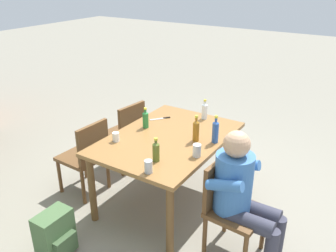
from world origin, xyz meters
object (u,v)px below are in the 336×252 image
object	(u,v)px
cup_steel	(148,167)
cup_glass	(197,150)
cup_white	(116,137)
bottle_green	(146,119)
backpack_by_near_side	(56,234)
table_knife	(162,118)
chair_far_left	(87,154)
dining_table	(168,145)
chair_far_right	(126,132)
bottle_blue	(215,131)
bottle_olive	(156,151)
chair_near_left	(228,203)
backpack_by_far_side	(183,137)
bottle_clear	(205,111)
person_in_white_shirt	(242,191)
bottle_amber	(196,130)

from	to	relation	value
cup_steel	cup_glass	xyz separation A→B (m)	(0.47, -0.21, 0.00)
cup_steel	cup_white	distance (m)	0.69
bottle_green	backpack_by_near_side	xyz separation A→B (m)	(-1.27, 0.08, -0.67)
cup_glass	table_knife	bearing A→B (deg)	53.16
bottle_green	backpack_by_near_side	world-z (taller)	bottle_green
chair_far_left	dining_table	bearing A→B (deg)	-67.43
chair_far_right	bottle_blue	xyz separation A→B (m)	(-0.19, -1.29, 0.41)
table_knife	bottle_olive	bearing A→B (deg)	-149.60
bottle_blue	cup_glass	xyz separation A→B (m)	(-0.35, 0.02, -0.06)
chair_near_left	backpack_by_near_side	distance (m)	1.54
bottle_green	backpack_by_far_side	bearing A→B (deg)	7.72
bottle_clear	backpack_by_far_side	world-z (taller)	bottle_clear
cup_white	bottle_green	bearing A→B (deg)	-7.31
chair_far_right	bottle_clear	bearing A→B (deg)	-72.60
bottle_olive	backpack_by_near_side	distance (m)	1.15
person_in_white_shirt	chair_far_right	bearing A→B (deg)	69.16
cup_glass	chair_far_right	bearing A→B (deg)	67.11
bottle_amber	chair_far_left	bearing A→B (deg)	110.75
chair_far_left	bottle_clear	xyz separation A→B (m)	(0.97, -0.93, 0.38)
chair_far_right	table_knife	distance (m)	0.59
cup_glass	person_in_white_shirt	bearing A→B (deg)	-105.40
dining_table	bottle_olive	xyz separation A→B (m)	(-0.47, -0.17, 0.19)
chair_far_right	person_in_white_shirt	xyz separation A→B (m)	(-0.67, -1.77, 0.17)
bottle_olive	cup_glass	bearing A→B (deg)	-45.12
chair_near_left	chair_far_right	size ratio (longest dim) A/B	1.00
chair_far_right	chair_far_left	world-z (taller)	same
chair_far_right	backpack_by_near_side	size ratio (longest dim) A/B	2.09
dining_table	backpack_by_near_side	xyz separation A→B (m)	(-1.20, 0.41, -0.48)
bottle_olive	cup_steel	xyz separation A→B (m)	(-0.20, -0.06, -0.04)
dining_table	backpack_by_near_side	world-z (taller)	dining_table
bottle_green	bottle_olive	bearing A→B (deg)	-137.06
cup_steel	cup_glass	size ratio (longest dim) A/B	0.96
chair_far_left	bottle_green	distance (m)	0.75
bottle_amber	bottle_olive	bearing A→B (deg)	168.99
cup_steel	backpack_by_far_side	bearing A→B (deg)	21.36
cup_steel	table_knife	size ratio (longest dim) A/B	0.57
dining_table	cup_white	bearing A→B (deg)	133.31
backpack_by_far_side	dining_table	bearing A→B (deg)	-157.30
chair_near_left	chair_far_left	xyz separation A→B (m)	(-0.01, 1.66, 0.00)
chair_far_left	chair_far_right	bearing A→B (deg)	0.04
dining_table	bottle_amber	xyz separation A→B (m)	(0.07, -0.28, 0.21)
bottle_clear	table_knife	world-z (taller)	bottle_clear
bottle_amber	table_knife	distance (m)	0.67
bottle_amber	table_knife	bearing A→B (deg)	64.28
chair_far_right	bottle_clear	distance (m)	1.04
cup_white	backpack_by_near_side	distance (m)	1.04
chair_far_left	cup_glass	bearing A→B (deg)	-83.65
bottle_blue	backpack_by_near_side	size ratio (longest dim) A/B	0.68
cup_glass	backpack_by_far_side	bearing A→B (deg)	34.41
chair_far_left	cup_glass	size ratio (longest dim) A/B	7.36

